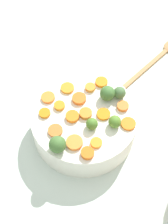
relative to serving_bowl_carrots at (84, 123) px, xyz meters
The scene contains 24 objects.
tabletop 0.08m from the serving_bowl_carrots, 128.95° to the left, with size 2.40×2.40×0.02m, color silver.
serving_bowl_carrots is the anchor object (origin of this frame).
carrot_slice_0 0.10m from the serving_bowl_carrots, 37.02° to the left, with size 0.03×0.03×0.01m, color orange.
carrot_slice_1 0.07m from the serving_bowl_carrots, 104.15° to the left, with size 0.03×0.03×0.01m, color orange.
carrot_slice_2 0.05m from the serving_bowl_carrots, 86.19° to the left, with size 0.03×0.03×0.01m, color orange.
carrot_slice_3 0.11m from the serving_bowl_carrots, 99.97° to the right, with size 0.03×0.03×0.01m, color orange.
carrot_slice_4 0.11m from the serving_bowl_carrots, 72.76° to the right, with size 0.03×0.03×0.01m, color orange.
carrot_slice_5 0.12m from the serving_bowl_carrots, 21.87° to the left, with size 0.03×0.03×0.01m, color orange.
carrot_slice_6 0.12m from the serving_bowl_carrots, behind, with size 0.03×0.03×0.01m, color orange.
carrot_slice_7 0.06m from the serving_bowl_carrots, 145.01° to the right, with size 0.04×0.04×0.01m, color orange.
carrot_slice_8 0.10m from the serving_bowl_carrots, 36.73° to the right, with size 0.03×0.03×0.01m, color orange.
carrot_slice_9 0.06m from the serving_bowl_carrots, 53.03° to the right, with size 0.03×0.03×0.01m, color orange.
carrot_slice_10 0.09m from the serving_bowl_carrots, behind, with size 0.03×0.03×0.01m, color orange.
carrot_slice_11 0.10m from the serving_bowl_carrots, 133.36° to the right, with size 0.03×0.03×0.01m, color orange.
carrot_slice_12 0.08m from the serving_bowl_carrots, 92.12° to the right, with size 0.03×0.03×0.01m, color orange.
carrot_slice_13 0.11m from the serving_bowl_carrots, 119.43° to the left, with size 0.03×0.03×0.01m, color orange.
carrot_slice_14 0.12m from the serving_bowl_carrots, 92.20° to the left, with size 0.04×0.04×0.01m, color orange.
carrot_slice_15 0.10m from the serving_bowl_carrots, ahead, with size 0.04×0.04×0.01m, color orange.
brussels_sprout_0 0.10m from the serving_bowl_carrots, 147.65° to the left, with size 0.04×0.04×0.04m, color #436F35.
brussels_sprout_1 0.10m from the serving_bowl_carrots, 84.69° to the left, with size 0.03×0.03×0.03m, color #56822C.
brussels_sprout_2 0.07m from the serving_bowl_carrots, 44.95° to the left, with size 0.03×0.03×0.03m, color #4E7B2B.
brussels_sprout_3 0.12m from the serving_bowl_carrots, 138.70° to the left, with size 0.03×0.03×0.03m, color #4C6F40.
brussels_sprout_4 0.13m from the serving_bowl_carrots, 15.03° to the right, with size 0.04×0.04×0.04m, color #446C32.
wooden_spoon 0.36m from the serving_bowl_carrots, 155.90° to the left, with size 0.25×0.14×0.01m.
Camera 1 is at (0.46, 0.09, 0.80)m, focal length 53.96 mm.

